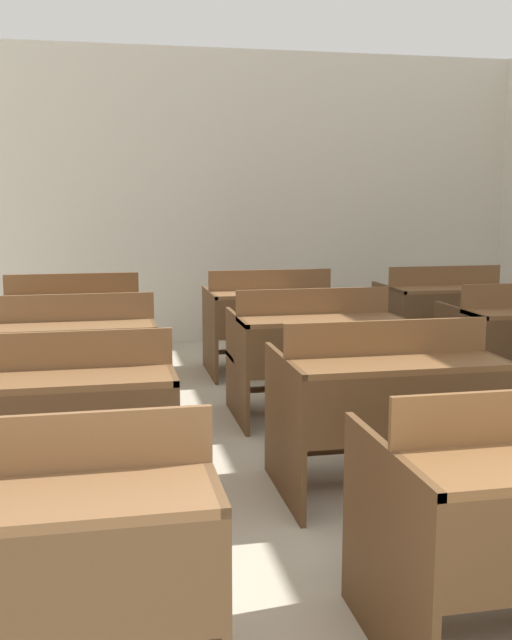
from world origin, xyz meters
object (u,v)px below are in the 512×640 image
object	(u,v)px
bench_second_left	(59,422)
bench_back_left	(74,326)
bench_third_center	(313,351)
bench_third_left	(72,360)
bench_back_right	(443,313)
bench_second_center	(385,403)
bench_front_left	(31,558)
bench_back_center	(270,319)

from	to	relation	value
bench_second_left	bench_back_left	xyz separation A→B (m)	(-0.03, 2.70, 0.00)
bench_second_left	bench_third_center	world-z (taller)	same
bench_third_left	bench_back_right	distance (m)	3.47
bench_second_center	bench_third_left	size ratio (longest dim) A/B	1.00
bench_front_left	bench_back_left	xyz separation A→B (m)	(-0.02, 4.04, 0.00)
bench_second_center	bench_back_right	world-z (taller)	same
bench_back_left	bench_front_left	bearing A→B (deg)	-89.71
bench_front_left	bench_second_left	size ratio (longest dim) A/B	1.00
bench_back_center	bench_back_right	xyz separation A→B (m)	(1.60, 0.02, 0.00)
bench_back_center	bench_back_right	size ratio (longest dim) A/B	1.00
bench_third_left	bench_second_left	bearing A→B (deg)	-90.31
bench_front_left	bench_second_center	bearing A→B (deg)	40.03
bench_second_center	bench_back_left	size ratio (longest dim) A/B	1.00
bench_second_left	bench_second_center	world-z (taller)	same
bench_third_center	bench_back_right	distance (m)	2.11
bench_third_center	bench_second_center	bearing A→B (deg)	-90.15
bench_front_left	bench_third_left	world-z (taller)	same
bench_second_left	bench_third_left	size ratio (longest dim) A/B	1.00
bench_second_left	bench_back_left	distance (m)	2.70
bench_second_left	bench_back_right	distance (m)	4.20
bench_back_right	bench_back_left	bearing A→B (deg)	-179.70
bench_back_left	bench_third_left	bearing A→B (deg)	-88.55
bench_second_center	bench_third_left	bearing A→B (deg)	139.24
bench_second_left	bench_third_center	bearing A→B (deg)	40.05
bench_third_left	bench_front_left	bearing A→B (deg)	-90.29
bench_third_left	bench_back_left	world-z (taller)	same
bench_second_center	bench_third_left	xyz separation A→B (m)	(-1.58, 1.37, 0.00)
bench_third_center	bench_second_left	bearing A→B (deg)	-139.95
bench_back_left	bench_back_right	world-z (taller)	same
bench_back_left	bench_back_center	size ratio (longest dim) A/B	1.00
bench_second_left	bench_second_center	xyz separation A→B (m)	(1.59, -0.00, 0.00)
bench_back_right	bench_back_center	bearing A→B (deg)	-179.26
bench_third_center	bench_back_center	distance (m)	1.35
bench_front_left	bench_back_center	distance (m)	4.35
bench_second_left	bench_third_left	distance (m)	1.36
bench_second_center	bench_back_center	size ratio (longest dim) A/B	1.00
bench_second_left	bench_third_left	xyz separation A→B (m)	(0.01, 1.36, 0.00)
bench_second_center	bench_third_center	distance (m)	1.34
bench_back_left	bench_back_right	bearing A→B (deg)	0.30
bench_third_left	bench_back_right	world-z (taller)	same
bench_front_left	bench_back_right	bearing A→B (deg)	51.67
bench_front_left	bench_second_center	distance (m)	2.09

